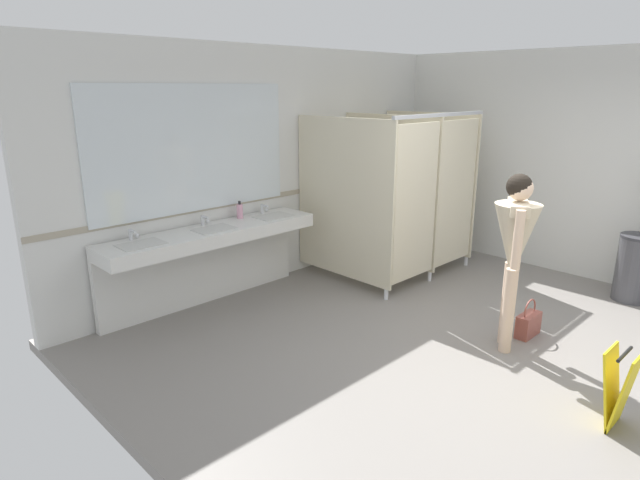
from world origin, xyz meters
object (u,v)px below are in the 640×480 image
Objects in this scene: handbag at (528,324)px; soap_dispenser at (240,211)px; trash_bin at (635,268)px; wet_floor_sign at (619,388)px; person_standing at (515,241)px.

soap_dispenser is (-1.29, 2.87, 0.85)m from handbag.
trash_bin is at bearing -13.47° from handbag.
wet_floor_sign is at bearing -85.15° from soap_dispenser.
person_standing reaches higher than wet_floor_sign.
person_standing reaches higher than trash_bin.
handbag is (-1.71, 0.41, -0.25)m from trash_bin.
wet_floor_sign is at bearing -131.60° from handbag.
trash_bin is 2.75m from wet_floor_sign.
soap_dispenser is 4.01m from wet_floor_sign.
person_standing is 4.26× the size of handbag.
trash_bin is 4.48m from soap_dispenser.
trash_bin is at bearing 13.96° from wet_floor_sign.
handbag is (0.38, -0.05, -0.90)m from person_standing.
person_standing reaches higher than soap_dispenser.
soap_dispenser is (-0.91, 2.82, -0.04)m from person_standing.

